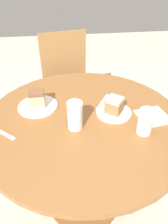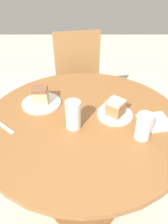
{
  "view_description": "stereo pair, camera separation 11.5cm",
  "coord_description": "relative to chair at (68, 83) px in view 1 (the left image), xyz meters",
  "views": [
    {
      "loc": [
        -0.12,
        -0.92,
        1.5
      ],
      "look_at": [
        0.0,
        0.0,
        0.81
      ],
      "focal_mm": 35.0,
      "sensor_mm": 36.0,
      "label": 1
    },
    {
      "loc": [
        -0.0,
        -0.93,
        1.5
      ],
      "look_at": [
        0.0,
        0.0,
        0.81
      ],
      "focal_mm": 35.0,
      "sensor_mm": 36.0,
      "label": 2
    }
  ],
  "objects": [
    {
      "name": "napkin_stack",
      "position": [
        0.41,
        -0.94,
        0.28
      ],
      "size": [
        0.18,
        0.18,
        0.01
      ],
      "rotation": [
        0.0,
        0.0,
        0.18
      ],
      "color": "silver",
      "rests_on": "table"
    },
    {
      "name": "glass_lemonade",
      "position": [
        -0.02,
        -0.97,
        0.34
      ],
      "size": [
        0.08,
        0.08,
        0.15
      ],
      "color": "beige",
      "rests_on": "table"
    },
    {
      "name": "fork",
      "position": [
        0.17,
        -0.76,
        0.28
      ],
      "size": [
        0.11,
        0.16,
        0.0
      ],
      "rotation": [
        0.0,
        0.0,
        1.01
      ],
      "color": "silver",
      "rests_on": "table"
    },
    {
      "name": "spoon",
      "position": [
        -0.36,
        -0.98,
        0.28
      ],
      "size": [
        0.1,
        0.09,
        0.0
      ],
      "rotation": [
        0.0,
        0.0,
        2.45
      ],
      "color": "silver",
      "rests_on": "table"
    },
    {
      "name": "chair",
      "position": [
        0.0,
        0.0,
        0.0
      ],
      "size": [
        0.53,
        0.54,
        0.93
      ],
      "rotation": [
        0.0,
        0.0,
        0.18
      ],
      "color": "olive",
      "rests_on": "ground_plane"
    },
    {
      "name": "table",
      "position": [
        0.04,
        -0.9,
        0.1
      ],
      "size": [
        1.09,
        1.09,
        0.77
      ],
      "color": "brown",
      "rests_on": "ground_plane"
    },
    {
      "name": "ground_plane",
      "position": [
        0.04,
        -0.9,
        -0.5
      ],
      "size": [
        8.0,
        8.0,
        0.0
      ],
      "primitive_type": "plane",
      "color": "beige"
    },
    {
      "name": "plate_far",
      "position": [
        -0.21,
        -0.76,
        0.28
      ],
      "size": [
        0.23,
        0.23,
        0.01
      ],
      "color": "silver",
      "rests_on": "table"
    },
    {
      "name": "plate_near",
      "position": [
        0.21,
        -0.87,
        0.28
      ],
      "size": [
        0.19,
        0.19,
        0.01
      ],
      "color": "silver",
      "rests_on": "table"
    },
    {
      "name": "cake_slice_far",
      "position": [
        -0.21,
        -0.76,
        0.33
      ],
      "size": [
        0.09,
        0.08,
        0.1
      ],
      "rotation": [
        0.0,
        0.0,
        4.73
      ],
      "color": "tan",
      "rests_on": "plate_far"
    },
    {
      "name": "glass_water",
      "position": [
        0.31,
        -1.05,
        0.33
      ],
      "size": [
        0.07,
        0.07,
        0.13
      ],
      "color": "silver",
      "rests_on": "table"
    },
    {
      "name": "cake_slice_near",
      "position": [
        0.21,
        -0.87,
        0.33
      ],
      "size": [
        0.12,
        0.12,
        0.09
      ],
      "rotation": [
        0.0,
        0.0,
        4.04
      ],
      "color": "#9E6B42",
      "rests_on": "plate_near"
    }
  ]
}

